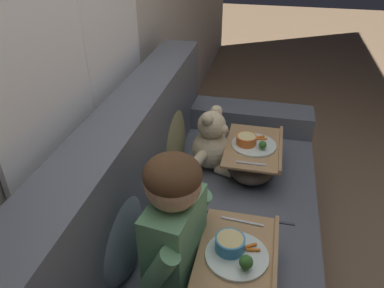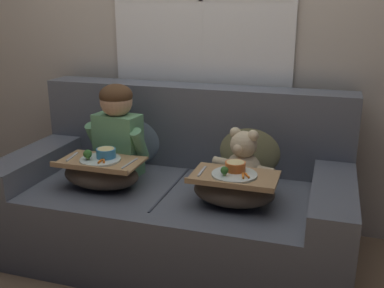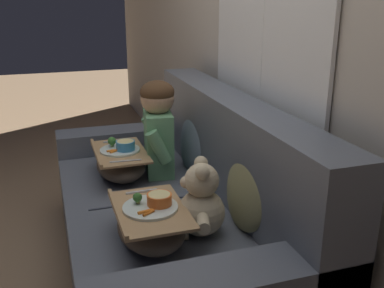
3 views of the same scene
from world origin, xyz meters
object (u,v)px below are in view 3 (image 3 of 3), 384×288
teddy_bear (200,204)px  lap_tray_teddy (151,224)px  child_figure (158,123)px  couch (177,217)px  throw_pillow_behind_teddy (250,187)px  throw_pillow_behind_child (195,138)px  lap_tray_child (121,162)px

teddy_bear → lap_tray_teddy: (0.00, -0.22, -0.06)m
child_figure → couch: bearing=0.2°
throw_pillow_behind_teddy → child_figure: child_figure is taller
lap_tray_teddy → throw_pillow_behind_child: bearing=149.2°
throw_pillow_behind_child → teddy_bear: 0.80m
couch → child_figure: bearing=-179.8°
couch → throw_pillow_behind_child: 0.54m
child_figure → lap_tray_teddy: bearing=-16.5°
couch → throw_pillow_behind_child: (-0.38, 0.23, 0.31)m
couch → lap_tray_teddy: size_ratio=4.45×
lap_tray_teddy → throw_pillow_behind_teddy: bearing=90.0°
lap_tray_child → teddy_bear: bearing=16.3°
throw_pillow_behind_teddy → lap_tray_teddy: 0.47m
lap_tray_child → lap_tray_teddy: (0.77, 0.00, -0.00)m
lap_tray_teddy → child_figure: bearing=163.5°
child_figure → throw_pillow_behind_teddy: bearing=16.7°
throw_pillow_behind_teddy → lap_tray_child: (-0.77, -0.46, -0.11)m
teddy_bear → lap_tray_teddy: size_ratio=0.84×
teddy_bear → throw_pillow_behind_child: bearing=163.0°
throw_pillow_behind_child → lap_tray_child: (0.00, -0.46, -0.11)m
throw_pillow_behind_child → lap_tray_child: size_ratio=0.91×
throw_pillow_behind_child → teddy_bear: (0.76, -0.23, -0.05)m
couch → throw_pillow_behind_teddy: bearing=30.8°
teddy_bear → lap_tray_child: (-0.76, -0.22, -0.06)m
child_figure → teddy_bear: bearing=-0.3°
lap_tray_teddy → lap_tray_child: bearing=-180.0°
couch → teddy_bear: couch is taller
couch → child_figure: size_ratio=3.56×
couch → throw_pillow_behind_teddy: 0.54m
throw_pillow_behind_child → child_figure: 0.25m
teddy_bear → lap_tray_teddy: teddy_bear is taller
lap_tray_child → lap_tray_teddy: lap_tray_child is taller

